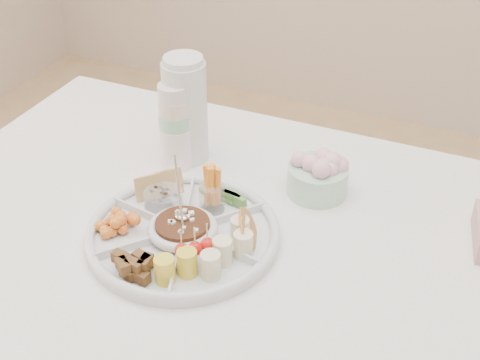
% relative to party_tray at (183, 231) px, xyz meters
% --- Properties ---
extents(party_tray, '(0.44, 0.44, 0.04)m').
position_rel_party_tray_xyz_m(party_tray, '(0.00, 0.00, 0.00)').
color(party_tray, silver).
rests_on(party_tray, dining_table).
extents(bean_dip, '(0.13, 0.13, 0.04)m').
position_rel_party_tray_xyz_m(bean_dip, '(-0.00, -0.00, 0.01)').
color(bean_dip, '#551D0D').
rests_on(bean_dip, party_tray).
extents(tortillas, '(0.11, 0.11, 0.05)m').
position_rel_party_tray_xyz_m(tortillas, '(0.12, 0.04, 0.02)').
color(tortillas, tan).
rests_on(tortillas, party_tray).
extents(carrot_cucumber, '(0.12, 0.12, 0.09)m').
position_rel_party_tray_xyz_m(carrot_cucumber, '(0.02, 0.13, 0.04)').
color(carrot_cucumber, orange).
rests_on(carrot_cucumber, party_tray).
extents(pita_raisins, '(0.13, 0.13, 0.06)m').
position_rel_party_tray_xyz_m(pita_raisins, '(-0.10, 0.08, 0.02)').
color(pita_raisins, '#E1BC70').
rests_on(pita_raisins, party_tray).
extents(cherries, '(0.12, 0.12, 0.04)m').
position_rel_party_tray_xyz_m(cherries, '(-0.12, -0.04, 0.01)').
color(cherries, '#D7793D').
rests_on(cherries, party_tray).
extents(granola_chunks, '(0.10, 0.10, 0.04)m').
position_rel_party_tray_xyz_m(granola_chunks, '(-0.02, -0.13, 0.01)').
color(granola_chunks, brown).
rests_on(granola_chunks, party_tray).
extents(banana_tomato, '(0.14, 0.14, 0.10)m').
position_rel_party_tray_xyz_m(banana_tomato, '(0.10, -0.08, 0.04)').
color(banana_tomato, '#FFE767').
rests_on(banana_tomato, party_tray).
extents(cup_stack, '(0.08, 0.08, 0.22)m').
position_rel_party_tray_xyz_m(cup_stack, '(-0.14, 0.24, 0.09)').
color(cup_stack, '#D1ECBD').
rests_on(cup_stack, dining_table).
extents(thermos, '(0.11, 0.11, 0.26)m').
position_rel_party_tray_xyz_m(thermos, '(-0.13, 0.28, 0.11)').
color(thermos, silver).
rests_on(thermos, dining_table).
extents(flower_bowl, '(0.17, 0.17, 0.10)m').
position_rel_party_tray_xyz_m(flower_bowl, '(0.19, 0.27, 0.03)').
color(flower_bowl, '#B9E7C8').
rests_on(flower_bowl, dining_table).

